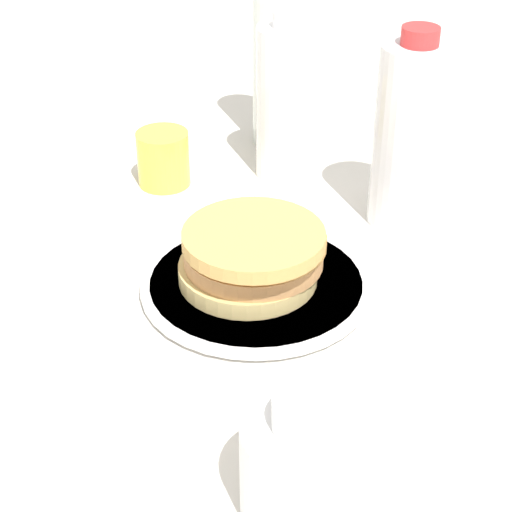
% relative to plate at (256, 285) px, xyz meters
% --- Properties ---
extents(ground_plane, '(4.00, 4.00, 0.00)m').
position_rel_plate_xyz_m(ground_plane, '(-0.02, -0.01, -0.01)').
color(ground_plane, silver).
extents(plate, '(0.22, 0.22, 0.01)m').
position_rel_plate_xyz_m(plate, '(0.00, 0.00, 0.00)').
color(plate, white).
rests_on(plate, ground_plane).
extents(pancake_stack, '(0.14, 0.14, 0.06)m').
position_rel_plate_xyz_m(pancake_stack, '(0.00, -0.00, 0.03)').
color(pancake_stack, '#D4B972').
rests_on(pancake_stack, plate).
extents(juice_glass, '(0.06, 0.06, 0.06)m').
position_rel_plate_xyz_m(juice_glass, '(-0.03, -0.24, 0.03)').
color(juice_glass, yellow).
rests_on(juice_glass, ground_plane).
extents(cream_jug, '(0.10, 0.10, 0.10)m').
position_rel_plate_xyz_m(cream_jug, '(0.11, 0.24, 0.04)').
color(cream_jug, white).
rests_on(cream_jug, ground_plane).
extents(water_bottle_near, '(0.06, 0.06, 0.26)m').
position_rel_plate_xyz_m(water_bottle_near, '(-0.21, -0.27, 0.12)').
color(water_bottle_near, silver).
rests_on(water_bottle_near, ground_plane).
extents(water_bottle_mid, '(0.07, 0.07, 0.20)m').
position_rel_plate_xyz_m(water_bottle_mid, '(-0.16, -0.19, 0.09)').
color(water_bottle_mid, white).
rests_on(water_bottle_mid, ground_plane).
extents(water_bottle_far, '(0.08, 0.08, 0.22)m').
position_rel_plate_xyz_m(water_bottle_far, '(-0.21, -0.03, 0.09)').
color(water_bottle_far, white).
rests_on(water_bottle_far, ground_plane).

